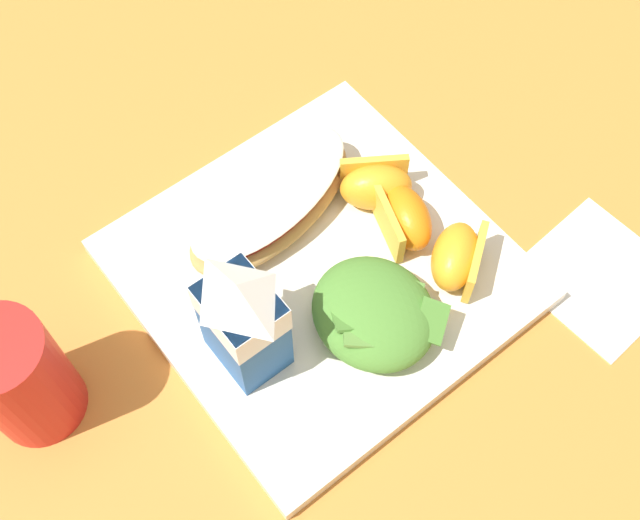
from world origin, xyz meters
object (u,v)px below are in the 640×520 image
at_px(orange_wedge_front, 457,257).
at_px(orange_wedge_middle, 405,218).
at_px(cheesy_pizza_bread, 273,198).
at_px(orange_wedge_rear, 376,185).
at_px(white_plate, 320,271).
at_px(milk_carton, 242,318).
at_px(paper_napkin, 599,276).
at_px(green_salad_pile, 376,312).
at_px(drinking_red_cup, 20,378).

height_order(orange_wedge_front, orange_wedge_middle, same).
relative_size(cheesy_pizza_bread, orange_wedge_rear, 2.60).
bearing_deg(white_plate, milk_carton, 105.74).
bearing_deg(orange_wedge_front, orange_wedge_rear, 3.83).
relative_size(cheesy_pizza_bread, orange_wedge_front, 2.61).
relative_size(white_plate, orange_wedge_front, 4.01).
xyz_separation_m(cheesy_pizza_bread, orange_wedge_rear, (-0.04, -0.07, 0.00)).
bearing_deg(orange_wedge_front, paper_napkin, -127.48).
height_order(milk_carton, orange_wedge_middle, milk_carton).
xyz_separation_m(orange_wedge_front, orange_wedge_middle, (0.05, 0.01, 0.00)).
distance_m(cheesy_pizza_bread, green_salad_pile, 0.13).
relative_size(cheesy_pizza_bread, orange_wedge_middle, 2.66).
distance_m(green_salad_pile, orange_wedge_rear, 0.12).
distance_m(orange_wedge_middle, drinking_red_cup, 0.31).
relative_size(milk_carton, orange_wedge_rear, 1.57).
bearing_deg(white_plate, green_salad_pile, -178.56).
bearing_deg(orange_wedge_front, green_salad_pile, 87.69).
bearing_deg(milk_carton, orange_wedge_rear, -73.89).
xyz_separation_m(cheesy_pizza_bread, drinking_red_cup, (-0.02, 0.24, 0.02)).
distance_m(paper_napkin, drinking_red_cup, 0.46).
distance_m(white_plate, paper_napkin, 0.23).
xyz_separation_m(orange_wedge_middle, orange_wedge_rear, (0.04, -0.00, 0.00)).
height_order(green_salad_pile, milk_carton, milk_carton).
xyz_separation_m(white_plate, paper_napkin, (-0.14, -0.18, -0.01)).
relative_size(white_plate, cheesy_pizza_bread, 1.54).
xyz_separation_m(orange_wedge_front, drinking_red_cup, (0.11, 0.32, 0.02)).
distance_m(milk_carton, orange_wedge_middle, 0.17).
height_order(green_salad_pile, orange_wedge_rear, same).
bearing_deg(orange_wedge_rear, white_plate, 106.54).
xyz_separation_m(paper_napkin, drinking_red_cup, (0.19, 0.41, 0.05)).
xyz_separation_m(cheesy_pizza_bread, paper_napkin, (-0.21, -0.18, -0.03)).
bearing_deg(cheesy_pizza_bread, orange_wedge_rear, -120.22).
bearing_deg(drinking_red_cup, milk_carton, -115.07).
relative_size(orange_wedge_front, orange_wedge_rear, 1.00).
bearing_deg(orange_wedge_rear, paper_napkin, -148.14).
bearing_deg(paper_napkin, orange_wedge_rear, 31.86).
bearing_deg(paper_napkin, orange_wedge_front, 52.52).
distance_m(white_plate, drinking_red_cup, 0.24).
height_order(white_plate, green_salad_pile, green_salad_pile).
bearing_deg(orange_wedge_front, white_plate, 50.14).
distance_m(cheesy_pizza_bread, orange_wedge_middle, 0.11).
relative_size(milk_carton, drinking_red_cup, 1.00).
distance_m(orange_wedge_front, drinking_red_cup, 0.34).
distance_m(green_salad_pile, paper_napkin, 0.20).
distance_m(green_salad_pile, orange_wedge_front, 0.08).
height_order(orange_wedge_front, orange_wedge_rear, same).
xyz_separation_m(white_plate, orange_wedge_front, (-0.07, -0.08, 0.03)).
xyz_separation_m(white_plate, green_salad_pile, (-0.07, -0.00, 0.03)).
bearing_deg(cheesy_pizza_bread, orange_wedge_front, -149.29).
bearing_deg(orange_wedge_middle, white_plate, 77.55).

